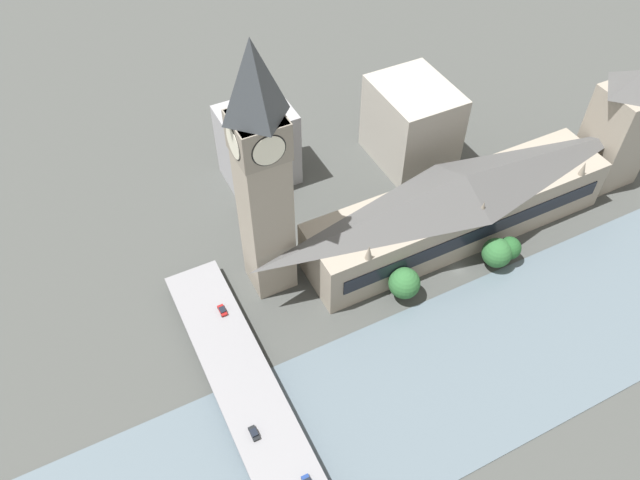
{
  "coord_description": "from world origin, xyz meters",
  "views": [
    {
      "loc": [
        -94.12,
        97.23,
        155.18
      ],
      "look_at": [
        18.03,
        40.65,
        16.81
      ],
      "focal_mm": 35.0,
      "sensor_mm": 36.0,
      "label": 1
    }
  ],
  "objects_px": {
    "clock_tower": "(262,173)",
    "road_bridge": "(276,454)",
    "victoria_tower": "(620,127)",
    "parliament_hall": "(459,206)",
    "car_northbound_mid": "(222,310)",
    "car_southbound_mid": "(254,433)"
  },
  "relations": [
    {
      "from": "parliament_hall",
      "to": "victoria_tower",
      "type": "bearing_deg",
      "value": -89.95
    },
    {
      "from": "parliament_hall",
      "to": "victoria_tower",
      "type": "distance_m",
      "value": 66.15
    },
    {
      "from": "victoria_tower",
      "to": "clock_tower",
      "type": "bearing_deg",
      "value": 85.62
    },
    {
      "from": "clock_tower",
      "to": "road_bridge",
      "type": "xyz_separation_m",
      "value": [
        -55.0,
        22.58,
        -40.85
      ]
    },
    {
      "from": "road_bridge",
      "to": "car_northbound_mid",
      "type": "bearing_deg",
      "value": -4.1
    },
    {
      "from": "clock_tower",
      "to": "car_northbound_mid",
      "type": "distance_m",
      "value": 44.58
    },
    {
      "from": "road_bridge",
      "to": "car_northbound_mid",
      "type": "xyz_separation_m",
      "value": [
        46.31,
        -3.32,
        1.61
      ]
    },
    {
      "from": "victoria_tower",
      "to": "car_southbound_mid",
      "type": "relative_size",
      "value": 12.13
    },
    {
      "from": "clock_tower",
      "to": "car_northbound_mid",
      "type": "relative_size",
      "value": 20.38
    },
    {
      "from": "victoria_tower",
      "to": "parliament_hall",
      "type": "bearing_deg",
      "value": 90.05
    },
    {
      "from": "car_northbound_mid",
      "to": "car_southbound_mid",
      "type": "relative_size",
      "value": 1.03
    },
    {
      "from": "victoria_tower",
      "to": "road_bridge",
      "type": "distance_m",
      "value": 158.78
    },
    {
      "from": "parliament_hall",
      "to": "road_bridge",
      "type": "height_order",
      "value": "parliament_hall"
    },
    {
      "from": "road_bridge",
      "to": "car_northbound_mid",
      "type": "relative_size",
      "value": 31.95
    },
    {
      "from": "victoria_tower",
      "to": "road_bridge",
      "type": "height_order",
      "value": "victoria_tower"
    },
    {
      "from": "parliament_hall",
      "to": "car_southbound_mid",
      "type": "bearing_deg",
      "value": 113.36
    },
    {
      "from": "car_southbound_mid",
      "to": "road_bridge",
      "type": "bearing_deg",
      "value": -155.51
    },
    {
      "from": "clock_tower",
      "to": "victoria_tower",
      "type": "bearing_deg",
      "value": -94.38
    },
    {
      "from": "clock_tower",
      "to": "car_southbound_mid",
      "type": "distance_m",
      "value": 67.23
    },
    {
      "from": "clock_tower",
      "to": "road_bridge",
      "type": "relative_size",
      "value": 0.64
    },
    {
      "from": "road_bridge",
      "to": "car_southbound_mid",
      "type": "xyz_separation_m",
      "value": [
        6.79,
        3.09,
        1.65
      ]
    },
    {
      "from": "parliament_hall",
      "to": "car_southbound_mid",
      "type": "relative_size",
      "value": 26.23
    }
  ]
}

